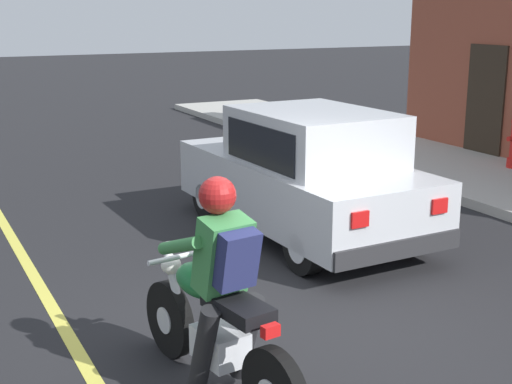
% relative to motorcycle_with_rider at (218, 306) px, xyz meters
% --- Properties ---
extents(ground_plane, '(80.00, 80.00, 0.00)m').
position_rel_motorcycle_with_rider_xyz_m(ground_plane, '(1.03, 0.50, -0.68)').
color(ground_plane, black).
extents(sidewalk_curb, '(2.60, 22.00, 0.14)m').
position_rel_motorcycle_with_rider_xyz_m(sidewalk_curb, '(6.46, 3.50, -0.61)').
color(sidewalk_curb, '#ADAAA3').
rests_on(sidewalk_curb, ground).
extents(lane_stripe, '(0.12, 19.80, 0.01)m').
position_rel_motorcycle_with_rider_xyz_m(lane_stripe, '(-0.77, 3.50, -0.67)').
color(lane_stripe, '#D1C64C').
rests_on(lane_stripe, ground).
extents(motorcycle_with_rider, '(0.65, 2.01, 1.62)m').
position_rel_motorcycle_with_rider_xyz_m(motorcycle_with_rider, '(0.00, 0.00, 0.00)').
color(motorcycle_with_rider, black).
rests_on(motorcycle_with_rider, ground).
extents(car_hatchback, '(1.74, 3.82, 1.57)m').
position_rel_motorcycle_with_rider_xyz_m(car_hatchback, '(2.47, 2.94, 0.09)').
color(car_hatchback, black).
rests_on(car_hatchback, ground).
extents(traffic_cone, '(0.36, 0.36, 0.60)m').
position_rel_motorcycle_with_rider_xyz_m(traffic_cone, '(5.69, 6.85, -0.25)').
color(traffic_cone, black).
rests_on(traffic_cone, sidewalk_curb).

